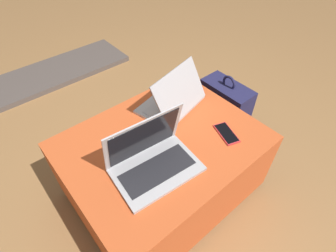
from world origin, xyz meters
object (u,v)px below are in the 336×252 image
(laptop_near, at_px, (152,159))
(cell_phone, at_px, (226,133))
(laptop_far, at_px, (173,100))
(backpack, at_px, (224,112))

(laptop_near, xyz_separation_m, cell_phone, (0.41, -0.08, -0.05))
(laptop_far, distance_m, backpack, 0.52)
(laptop_far, bearing_deg, cell_phone, 88.03)
(laptop_far, height_order, cell_phone, laptop_far)
(laptop_near, xyz_separation_m, backpack, (0.77, 0.20, -0.30))
(backpack, bearing_deg, laptop_far, 82.43)
(backpack, bearing_deg, cell_phone, 128.01)
(laptop_far, height_order, backpack, laptop_far)
(cell_phone, relative_size, backpack, 0.32)
(backpack, bearing_deg, laptop_near, 104.44)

